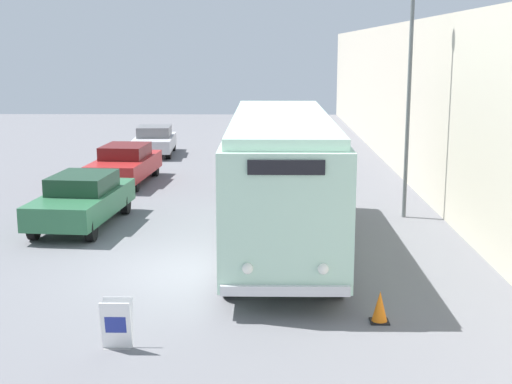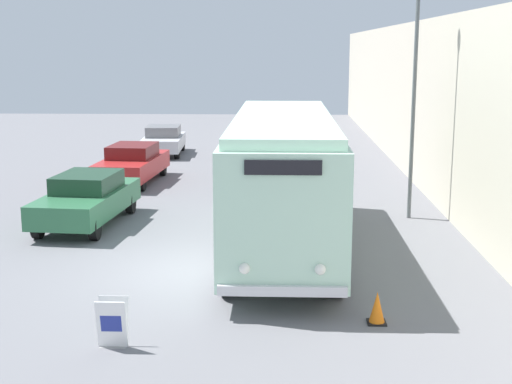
{
  "view_description": "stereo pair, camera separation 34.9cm",
  "coord_description": "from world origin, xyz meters",
  "px_view_note": "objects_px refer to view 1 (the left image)",
  "views": [
    {
      "loc": [
        1.72,
        -16.06,
        5.18
      ],
      "look_at": [
        1.47,
        -0.47,
        2.01
      ],
      "focal_mm": 50.0,
      "sensor_mm": 36.0,
      "label": 1
    },
    {
      "loc": [
        2.07,
        -16.05,
        5.18
      ],
      "look_at": [
        1.47,
        -0.47,
        2.01
      ],
      "focal_mm": 50.0,
      "sensor_mm": 36.0,
      "label": 2
    }
  ],
  "objects_px": {
    "parked_car_near": "(82,199)",
    "traffic_cone": "(380,307)",
    "parked_car_far": "(154,140)",
    "vintage_bus": "(281,174)",
    "sign_board": "(117,325)",
    "parked_car_mid": "(125,164)",
    "streetlamp": "(410,62)"
  },
  "relations": [
    {
      "from": "vintage_bus",
      "to": "traffic_cone",
      "type": "height_order",
      "value": "vintage_bus"
    },
    {
      "from": "streetlamp",
      "to": "parked_car_near",
      "type": "xyz_separation_m",
      "value": [
        -9.69,
        -1.23,
        -3.94
      ]
    },
    {
      "from": "vintage_bus",
      "to": "streetlamp",
      "type": "relative_size",
      "value": 1.39
    },
    {
      "from": "sign_board",
      "to": "parked_car_mid",
      "type": "xyz_separation_m",
      "value": [
        -2.88,
        15.49,
        0.33
      ]
    },
    {
      "from": "parked_car_near",
      "to": "parked_car_far",
      "type": "xyz_separation_m",
      "value": [
        -0.08,
        14.16,
        -0.09
      ]
    },
    {
      "from": "vintage_bus",
      "to": "sign_board",
      "type": "distance_m",
      "value": 7.27
    },
    {
      "from": "streetlamp",
      "to": "parked_car_near",
      "type": "bearing_deg",
      "value": -172.77
    },
    {
      "from": "sign_board",
      "to": "parked_car_near",
      "type": "distance_m",
      "value": 9.17
    },
    {
      "from": "vintage_bus",
      "to": "parked_car_near",
      "type": "relative_size",
      "value": 2.14
    },
    {
      "from": "vintage_bus",
      "to": "parked_car_far",
      "type": "distance_m",
      "value": 17.48
    },
    {
      "from": "vintage_bus",
      "to": "parked_car_near",
      "type": "xyz_separation_m",
      "value": [
        -5.79,
        2.26,
        -1.16
      ]
    },
    {
      "from": "vintage_bus",
      "to": "sign_board",
      "type": "relative_size",
      "value": 11.65
    },
    {
      "from": "parked_car_near",
      "to": "parked_car_mid",
      "type": "bearing_deg",
      "value": 95.66
    },
    {
      "from": "traffic_cone",
      "to": "parked_car_far",
      "type": "bearing_deg",
      "value": 109.58
    },
    {
      "from": "sign_board",
      "to": "parked_car_far",
      "type": "relative_size",
      "value": 0.21
    },
    {
      "from": "parked_car_mid",
      "to": "traffic_cone",
      "type": "bearing_deg",
      "value": -57.53
    },
    {
      "from": "vintage_bus",
      "to": "parked_car_near",
      "type": "height_order",
      "value": "vintage_bus"
    },
    {
      "from": "parked_car_near",
      "to": "vintage_bus",
      "type": "bearing_deg",
      "value": -16.3
    },
    {
      "from": "vintage_bus",
      "to": "parked_car_mid",
      "type": "distance_m",
      "value": 10.83
    },
    {
      "from": "parked_car_far",
      "to": "streetlamp",
      "type": "bearing_deg",
      "value": -55.78
    },
    {
      "from": "parked_car_mid",
      "to": "parked_car_far",
      "type": "relative_size",
      "value": 1.14
    },
    {
      "from": "vintage_bus",
      "to": "parked_car_near",
      "type": "bearing_deg",
      "value": 158.64
    },
    {
      "from": "parked_car_near",
      "to": "parked_car_far",
      "type": "bearing_deg",
      "value": 95.39
    },
    {
      "from": "streetlamp",
      "to": "parked_car_far",
      "type": "distance_m",
      "value": 16.7
    },
    {
      "from": "sign_board",
      "to": "parked_car_mid",
      "type": "bearing_deg",
      "value": 100.55
    },
    {
      "from": "parked_car_far",
      "to": "traffic_cone",
      "type": "xyz_separation_m",
      "value": [
        7.69,
        -21.61,
        -0.4
      ]
    },
    {
      "from": "vintage_bus",
      "to": "traffic_cone",
      "type": "distance_m",
      "value": 5.74
    },
    {
      "from": "parked_car_near",
      "to": "traffic_cone",
      "type": "relative_size",
      "value": 7.7
    },
    {
      "from": "traffic_cone",
      "to": "parked_car_mid",
      "type": "bearing_deg",
      "value": 118.36
    },
    {
      "from": "streetlamp",
      "to": "parked_car_far",
      "type": "relative_size",
      "value": 1.78
    },
    {
      "from": "vintage_bus",
      "to": "streetlamp",
      "type": "height_order",
      "value": "streetlamp"
    },
    {
      "from": "vintage_bus",
      "to": "parked_car_far",
      "type": "bearing_deg",
      "value": 109.68
    }
  ]
}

